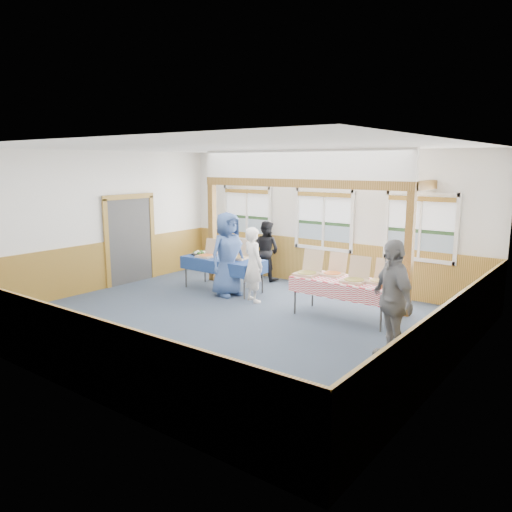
{
  "coord_description": "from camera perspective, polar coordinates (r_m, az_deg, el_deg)",
  "views": [
    {
      "loc": [
        5.78,
        -6.89,
        2.92
      ],
      "look_at": [
        -0.16,
        1.0,
        1.07
      ],
      "focal_mm": 35.0,
      "sensor_mm": 36.0,
      "label": 1
    }
  ],
  "objects": [
    {
      "name": "woman_white",
      "position": [
        10.54,
        -0.31,
        -1.0
      ],
      "size": [
        0.69,
        0.59,
        1.6
      ],
      "primitive_type": "imported",
      "rotation": [
        0.0,
        0.0,
        2.73
      ],
      "color": "silver",
      "rests_on": "floor"
    },
    {
      "name": "wainscot_back",
      "position": [
        12.1,
        7.68,
        -0.8
      ],
      "size": [
        7.98,
        0.05,
        1.1
      ],
      "primitive_type": "cube",
      "color": "brown",
      "rests_on": "floor"
    },
    {
      "name": "floor",
      "position": [
        9.46,
        -2.9,
        -7.4
      ],
      "size": [
        8.0,
        8.0,
        0.0
      ],
      "primitive_type": "plane",
      "color": "#2A3545",
      "rests_on": "ground"
    },
    {
      "name": "wall_right",
      "position": [
        7.24,
        22.09,
        -0.69
      ],
      "size": [
        0.0,
        8.0,
        8.0
      ],
      "primitive_type": "plane",
      "rotation": [
        1.57,
        0.0,
        -1.57
      ],
      "color": "silver",
      "rests_on": "floor"
    },
    {
      "name": "pizza_box_a",
      "position": [
        11.7,
        -5.62,
        0.21
      ],
      "size": [
        0.39,
        0.47,
        0.41
      ],
      "rotation": [
        0.0,
        0.0,
        0.03
      ],
      "color": "tan",
      "rests_on": "table_left"
    },
    {
      "name": "drink_glass",
      "position": [
        8.98,
        14.23,
        -3.17
      ],
      "size": [
        0.07,
        0.07,
        0.15
      ],
      "primitive_type": "cylinder",
      "color": "#A1501A",
      "rests_on": "table_right"
    },
    {
      "name": "wainscot_left",
      "position": [
        12.18,
        -17.44,
        -1.12
      ],
      "size": [
        0.05,
        6.98,
        1.1
      ],
      "primitive_type": "cube",
      "color": "brown",
      "rests_on": "floor"
    },
    {
      "name": "table_left",
      "position": [
        11.54,
        -3.78,
        -0.51
      ],
      "size": [
        2.1,
        1.37,
        0.76
      ],
      "rotation": [
        0.0,
        0.0,
        -0.27
      ],
      "color": "#393939",
      "rests_on": "floor"
    },
    {
      "name": "cased_opening",
      "position": [
        12.61,
        -14.21,
        1.74
      ],
      "size": [
        0.06,
        1.3,
        2.1
      ],
      "primitive_type": "cube",
      "color": "#393939",
      "rests_on": "wall_left"
    },
    {
      "name": "window_left",
      "position": [
        13.19,
        -1.01,
        5.19
      ],
      "size": [
        1.56,
        0.1,
        1.46
      ],
      "color": "white",
      "rests_on": "wall_back"
    },
    {
      "name": "table_right",
      "position": [
        9.58,
        10.09,
        -2.95
      ],
      "size": [
        2.14,
        1.64,
        0.76
      ],
      "rotation": [
        0.0,
        0.0,
        0.41
      ],
      "color": "#393939",
      "rests_on": "floor"
    },
    {
      "name": "pizza_box_e",
      "position": [
        9.38,
        11.25,
        -2.52
      ],
      "size": [
        0.44,
        0.52,
        0.45
      ],
      "rotation": [
        0.0,
        0.0,
        0.05
      ],
      "color": "tan",
      "rests_on": "table_right"
    },
    {
      "name": "window_right",
      "position": [
        10.99,
        18.3,
        3.58
      ],
      "size": [
        1.56,
        0.1,
        1.46
      ],
      "color": "white",
      "rests_on": "wall_back"
    },
    {
      "name": "cross_beam",
      "position": [
        10.86,
        4.86,
        8.29
      ],
      "size": [
        5.15,
        0.18,
        0.18
      ],
      "primitive_type": "cube",
      "color": "brown",
      "rests_on": "post_left"
    },
    {
      "name": "person_grey",
      "position": [
        7.69,
        15.27,
        -4.89
      ],
      "size": [
        1.1,
        1.04,
        1.83
      ],
      "primitive_type": "imported",
      "rotation": [
        0.0,
        0.0,
        -0.72
      ],
      "color": "gray",
      "rests_on": "floor"
    },
    {
      "name": "man_blue",
      "position": [
        11.01,
        -3.25,
        0.19
      ],
      "size": [
        0.75,
        1.0,
        1.87
      ],
      "primitive_type": "imported",
      "rotation": [
        0.0,
        0.0,
        1.39
      ],
      "color": "#334C81",
      "rests_on": "floor"
    },
    {
      "name": "wall_front",
      "position": [
        6.83,
        -22.2,
        -1.33
      ],
      "size": [
        8.0,
        0.0,
        8.0
      ],
      "primitive_type": "plane",
      "rotation": [
        -1.57,
        0.0,
        0.0
      ],
      "color": "silver",
      "rests_on": "floor"
    },
    {
      "name": "post_left",
      "position": [
        12.49,
        -5.0,
        2.64
      ],
      "size": [
        0.15,
        0.15,
        2.4
      ],
      "primitive_type": "cube",
      "color": "brown",
      "rests_on": "floor"
    },
    {
      "name": "ceiling",
      "position": [
        9.0,
        -3.09,
        12.37
      ],
      "size": [
        8.0,
        8.0,
        0.0
      ],
      "primitive_type": "plane",
      "rotation": [
        3.14,
        0.0,
        0.0
      ],
      "color": "white",
      "rests_on": "wall_back"
    },
    {
      "name": "wall_back",
      "position": [
        11.96,
        7.86,
        4.16
      ],
      "size": [
        8.0,
        0.0,
        8.0
      ],
      "primitive_type": "plane",
      "rotation": [
        1.57,
        0.0,
        0.0
      ],
      "color": "silver",
      "rests_on": "floor"
    },
    {
      "name": "pizza_box_b",
      "position": [
        11.42,
        -1.96,
        0.01
      ],
      "size": [
        0.47,
        0.53,
        0.42
      ],
      "rotation": [
        0.0,
        0.0,
        0.19
      ],
      "color": "tan",
      "rests_on": "table_left"
    },
    {
      "name": "post_right",
      "position": [
        9.91,
        17.06,
        0.13
      ],
      "size": [
        0.15,
        0.15,
        2.4
      ],
      "primitive_type": "cube",
      "color": "brown",
      "rests_on": "floor"
    },
    {
      "name": "wainscot_front",
      "position": [
        7.12,
        -21.43,
        -9.6
      ],
      "size": [
        7.98,
        0.05,
        1.1
      ],
      "primitive_type": "cube",
      "color": "brown",
      "rests_on": "floor"
    },
    {
      "name": "pizza_box_c",
      "position": [
        9.82,
        5.95,
        -1.77
      ],
      "size": [
        0.46,
        0.55,
        0.47
      ],
      "rotation": [
        0.0,
        0.0,
        0.05
      ],
      "color": "tan",
      "rests_on": "table_right"
    },
    {
      "name": "woman_black",
      "position": [
        12.51,
        1.15,
        0.61
      ],
      "size": [
        0.74,
        0.58,
        1.5
      ],
      "primitive_type": "imported",
      "rotation": [
        0.0,
        0.0,
        3.16
      ],
      "color": "black",
      "rests_on": "floor"
    },
    {
      "name": "pizza_box_d",
      "position": [
        9.87,
        8.81,
        -1.8
      ],
      "size": [
        0.38,
        0.47,
        0.42
      ],
      "rotation": [
        0.0,
        0.0,
        0.0
      ],
      "color": "tan",
      "rests_on": "table_right"
    },
    {
      "name": "veggie_tray",
      "position": [
        12.02,
        -6.5,
        0.31
      ],
      "size": [
        0.38,
        0.38,
        0.09
      ],
      "color": "black",
      "rests_on": "table_left"
    },
    {
      "name": "wainscot_right",
      "position": [
        7.5,
        21.34,
        -8.56
      ],
      "size": [
        0.05,
        6.98,
        1.1
      ],
      "primitive_type": "cube",
      "color": "brown",
      "rests_on": "floor"
    },
    {
      "name": "window_mid",
      "position": [
        11.92,
        7.77,
        4.52
      ],
      "size": [
        1.56,
        0.1,
        1.46
      ],
      "color": "white",
      "rests_on": "wall_back"
    },
    {
      "name": "pizza_box_f",
      "position": [
        9.41,
        14.04,
        -2.6
      ],
      "size": [
        0.38,
        0.47,
        0.42
      ],
      "rotation": [
        0.0,
        0.0,
        -0.0
      ],
      "color": "tan",
      "rests_on": "table_right"
    },
    {
      "name": "wall_left",
      "position": [
        12.04,
        -17.79,
        3.79
      ],
      "size": [
        0.0,
        8.0,
        8.0
      ],
      "primitive_type": "plane",
      "rotation": [
        1.57,
        0.0,
        1.57
      ],
      "color": "silver",
      "rests_on": "floor"
    }
  ]
}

